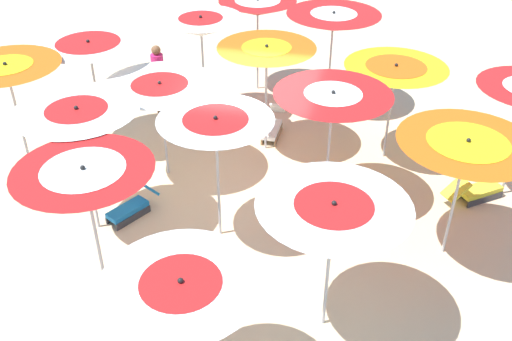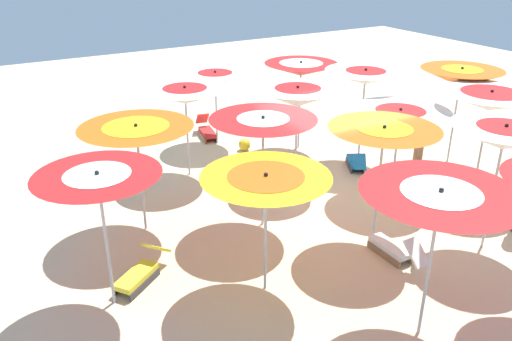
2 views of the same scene
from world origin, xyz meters
The scene contains 22 objects.
ground centered at (0.00, 0.00, -0.02)m, with size 38.09×38.09×0.04m, color beige.
beach_umbrella_0 centered at (5.05, 0.78, 2.20)m, with size 1.93×1.93×2.41m.
beach_umbrella_1 centered at (2.68, 1.71, 2.00)m, with size 2.10×2.10×2.21m.
beach_umbrella_2 centered at (1.19, 3.84, 2.22)m, with size 2.23×2.23×2.48m.
beach_umbrella_4 centered at (3.79, -1.28, 2.08)m, with size 2.22×2.22×2.32m.
beach_umbrella_5 centered at (1.58, -0.22, 2.16)m, with size 2.13×2.13×2.41m.
beach_umbrella_6 centered at (0.05, 1.50, 2.23)m, with size 2.05×2.05×2.47m.
beach_umbrella_7 centered at (-1.71, 2.70, 2.29)m, with size 1.94×1.94×2.56m.
beach_umbrella_8 centered at (1.91, -3.35, 2.08)m, with size 2.11×2.11×2.33m.
beach_umbrella_9 centered at (-0.18, -1.62, 2.18)m, with size 1.93×1.93×2.45m.
beach_umbrella_10 centered at (-1.78, 0.08, 1.91)m, with size 2.22×2.22×2.13m.
beach_umbrella_11 centered at (-3.62, 0.95, 2.23)m, with size 2.27×2.27×2.49m.
beach_umbrella_12 centered at (0.32, -4.98, 1.94)m, with size 1.94×1.94×2.17m.
beach_umbrella_13 centered at (-1.56, -3.50, 2.28)m, with size 2.00×2.00×2.51m.
beach_umbrella_14 centered at (-2.45, -1.91, 2.29)m, with size 2.08×2.08×2.53m.
beach_umbrella_15 centered at (-4.51, -0.64, 2.30)m, with size 2.06×2.06×2.58m.
lounger_0 centered at (0.10, 2.15, 0.21)m, with size 0.36×1.31×0.63m.
lounger_1 centered at (-1.97, -1.46, 0.20)m, with size 0.81×1.11×0.58m.
lounger_2 centered at (4.48, 0.45, 0.21)m, with size 1.27×1.07×0.57m.
lounger_3 centered at (0.38, -5.57, 0.21)m, with size 0.62×1.35×0.63m.
beachgoer_0 centered at (-3.32, -0.63, 0.91)m, with size 0.30×0.30×1.74m.
beach_ball centered at (-0.10, -4.07, 0.17)m, with size 0.34×0.34×0.34m, color yellow.
Camera 2 is at (6.54, 8.08, 5.60)m, focal length 36.71 mm.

